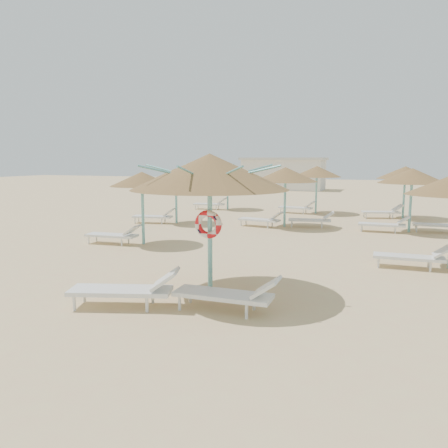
% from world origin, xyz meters
% --- Properties ---
extents(ground, '(120.00, 120.00, 0.00)m').
position_xyz_m(ground, '(0.00, 0.00, 0.00)').
color(ground, tan).
rests_on(ground, ground).
extents(main_palapa, '(3.57, 3.57, 3.20)m').
position_xyz_m(main_palapa, '(0.14, -0.22, 2.79)').
color(main_palapa, '#6AB8B9').
rests_on(main_palapa, ground).
extents(lounger_main_a, '(2.37, 1.32, 0.83)m').
position_xyz_m(lounger_main_a, '(-1.09, -1.77, 0.39)').
color(lounger_main_a, white).
rests_on(lounger_main_a, ground).
extents(lounger_main_b, '(2.17, 0.68, 0.79)m').
position_xyz_m(lounger_main_b, '(1.00, -1.30, 0.38)').
color(lounger_main_b, white).
rests_on(lounger_main_b, ground).
extents(palapa_field, '(18.36, 14.34, 2.73)m').
position_xyz_m(palapa_field, '(1.86, 10.31, 2.31)').
color(palapa_field, '#6AB8B9').
rests_on(palapa_field, ground).
extents(service_hut, '(8.40, 4.40, 3.25)m').
position_xyz_m(service_hut, '(-6.00, 35.00, 1.64)').
color(service_hut, silver).
rests_on(service_hut, ground).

